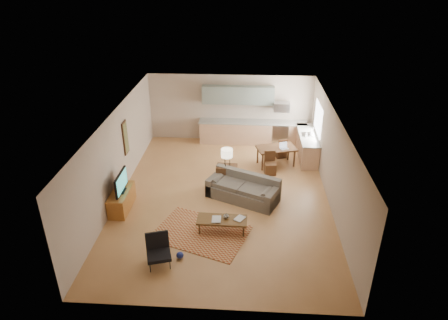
# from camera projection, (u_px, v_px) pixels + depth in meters

# --- Properties ---
(room) EXTENTS (9.00, 9.00, 9.00)m
(room) POSITION_uv_depth(u_px,v_px,m) (223.00, 159.00, 11.94)
(room) COLOR #B07845
(room) RESTS_ON ground
(kitchen_counter_back) EXTENTS (4.26, 0.64, 0.92)m
(kitchen_counter_back) POSITION_uv_depth(u_px,v_px,m) (252.00, 132.00, 16.01)
(kitchen_counter_back) COLOR tan
(kitchen_counter_back) RESTS_ON ground
(kitchen_counter_right) EXTENTS (0.64, 2.26, 0.92)m
(kitchen_counter_right) POSITION_uv_depth(u_px,v_px,m) (307.00, 146.00, 14.85)
(kitchen_counter_right) COLOR tan
(kitchen_counter_right) RESTS_ON ground
(kitchen_range) EXTENTS (0.62, 0.62, 0.90)m
(kitchen_range) POSITION_uv_depth(u_px,v_px,m) (280.00, 133.00, 15.95)
(kitchen_range) COLOR #A5A8AD
(kitchen_range) RESTS_ON ground
(kitchen_microwave) EXTENTS (0.62, 0.40, 0.35)m
(kitchen_microwave) POSITION_uv_depth(u_px,v_px,m) (282.00, 107.00, 15.47)
(kitchen_microwave) COLOR #A5A8AD
(kitchen_microwave) RESTS_ON room
(upper_cabinets) EXTENTS (2.80, 0.34, 0.70)m
(upper_cabinets) POSITION_uv_depth(u_px,v_px,m) (238.00, 95.00, 15.50)
(upper_cabinets) COLOR gray
(upper_cabinets) RESTS_ON room
(window_right) EXTENTS (0.02, 1.40, 1.05)m
(window_right) POSITION_uv_depth(u_px,v_px,m) (318.00, 119.00, 14.34)
(window_right) COLOR white
(window_right) RESTS_ON room
(wall_art_left) EXTENTS (0.06, 0.42, 1.10)m
(wall_art_left) POSITION_uv_depth(u_px,v_px,m) (126.00, 138.00, 12.82)
(wall_art_left) COLOR olive
(wall_art_left) RESTS_ON room
(triptych) EXTENTS (1.70, 0.04, 0.50)m
(triptych) POSITION_uv_depth(u_px,v_px,m) (228.00, 99.00, 15.74)
(triptych) COLOR beige
(triptych) RESTS_ON room
(rug) EXTENTS (2.86, 2.42, 0.02)m
(rug) POSITION_uv_depth(u_px,v_px,m) (201.00, 233.00, 10.89)
(rug) COLOR #98371B
(rug) RESTS_ON floor
(sofa) EXTENTS (2.48, 1.86, 0.79)m
(sofa) POSITION_uv_depth(u_px,v_px,m) (243.00, 188.00, 12.25)
(sofa) COLOR #5C544A
(sofa) RESTS_ON floor
(coffee_table) EXTENTS (1.38, 0.57, 0.41)m
(coffee_table) POSITION_uv_depth(u_px,v_px,m) (222.00, 225.00, 10.88)
(coffee_table) COLOR #4C3114
(coffee_table) RESTS_ON floor
(book_a) EXTENTS (0.26, 0.34, 0.03)m
(book_a) POSITION_uv_depth(u_px,v_px,m) (212.00, 219.00, 10.75)
(book_a) COLOR maroon
(book_a) RESTS_ON coffee_table
(book_b) EXTENTS (0.50, 0.50, 0.02)m
(book_b) POSITION_uv_depth(u_px,v_px,m) (236.00, 217.00, 10.85)
(book_b) COLOR navy
(book_b) RESTS_ON coffee_table
(vase) EXTENTS (0.17, 0.17, 0.16)m
(vase) POSITION_uv_depth(u_px,v_px,m) (226.00, 216.00, 10.79)
(vase) COLOR black
(vase) RESTS_ON coffee_table
(armchair) EXTENTS (0.82, 0.82, 0.76)m
(armchair) POSITION_uv_depth(u_px,v_px,m) (159.00, 252.00, 9.63)
(armchair) COLOR black
(armchair) RESTS_ON floor
(tv_credenza) EXTENTS (0.50, 1.30, 0.60)m
(tv_credenza) POSITION_uv_depth(u_px,v_px,m) (122.00, 200.00, 11.84)
(tv_credenza) COLOR #985822
(tv_credenza) RESTS_ON floor
(tv) EXTENTS (0.10, 1.00, 0.60)m
(tv) POSITION_uv_depth(u_px,v_px,m) (121.00, 182.00, 11.57)
(tv) COLOR black
(tv) RESTS_ON tv_credenza
(console_table) EXTENTS (0.68, 0.48, 0.76)m
(console_table) POSITION_uv_depth(u_px,v_px,m) (227.00, 176.00, 12.95)
(console_table) COLOR #3E2514
(console_table) RESTS_ON floor
(table_lamp) EXTENTS (0.43, 0.43, 0.61)m
(table_lamp) POSITION_uv_depth(u_px,v_px,m) (227.00, 157.00, 12.64)
(table_lamp) COLOR beige
(table_lamp) RESTS_ON console_table
(dining_table) EXTENTS (1.53, 1.13, 0.69)m
(dining_table) POSITION_uv_depth(u_px,v_px,m) (276.00, 156.00, 14.34)
(dining_table) COLOR #3E2514
(dining_table) RESTS_ON floor
(dining_chair_near) EXTENTS (0.43, 0.45, 0.80)m
(dining_chair_near) POSITION_uv_depth(u_px,v_px,m) (270.00, 163.00, 13.72)
(dining_chair_near) COLOR #3E2514
(dining_chair_near) RESTS_ON floor
(dining_chair_far) EXTENTS (0.47, 0.48, 0.78)m
(dining_chair_far) POSITION_uv_depth(u_px,v_px,m) (281.00, 147.00, 14.91)
(dining_chair_far) COLOR #3E2514
(dining_chair_far) RESTS_ON floor
(laptop) EXTENTS (0.35, 0.31, 0.22)m
(laptop) POSITION_uv_depth(u_px,v_px,m) (284.00, 146.00, 14.03)
(laptop) COLOR #A5A8AD
(laptop) RESTS_ON dining_table
(soap_bottle) EXTENTS (0.10, 0.10, 0.19)m
(soap_bottle) POSITION_uv_depth(u_px,v_px,m) (306.00, 134.00, 14.43)
(soap_bottle) COLOR beige
(soap_bottle) RESTS_ON kitchen_counter_right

